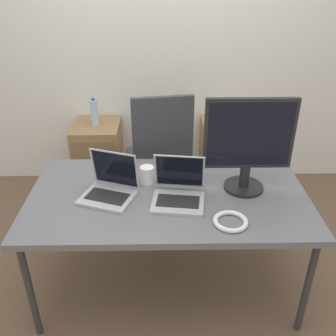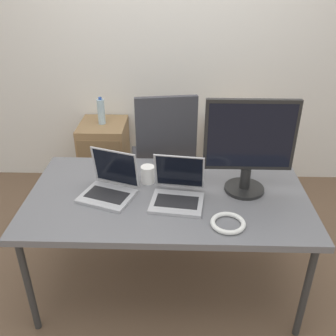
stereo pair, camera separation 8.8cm
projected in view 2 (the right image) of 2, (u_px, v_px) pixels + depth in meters
ground_plane at (168, 281)px, 2.56m from camera, size 14.00×14.00×0.00m
wall_back at (173, 43)px, 3.22m from camera, size 10.00×0.05×2.60m
desk at (168, 200)px, 2.24m from camera, size 1.65×0.90×0.71m
office_chair at (164, 170)px, 3.04m from camera, size 0.56×0.59×1.11m
cabinet_left at (105, 156)px, 3.48m from camera, size 0.41×0.46×0.65m
cabinet_right at (230, 158)px, 3.45m from camera, size 0.41×0.46×0.65m
water_bottle at (101, 111)px, 3.27m from camera, size 0.06×0.06×0.24m
laptop_left at (110, 186)px, 2.19m from camera, size 0.36×0.35×0.25m
laptop_right at (178, 192)px, 2.14m from camera, size 0.32×0.33×0.25m
monitor at (249, 145)px, 2.11m from camera, size 0.51×0.24×0.57m
coffee_cup_white at (148, 174)px, 2.31m from camera, size 0.08×0.08×0.11m
coffee_cup_brown at (191, 171)px, 2.34m from camera, size 0.08×0.08×0.11m
cable_coil at (228, 223)px, 1.95m from camera, size 0.18×0.18×0.03m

